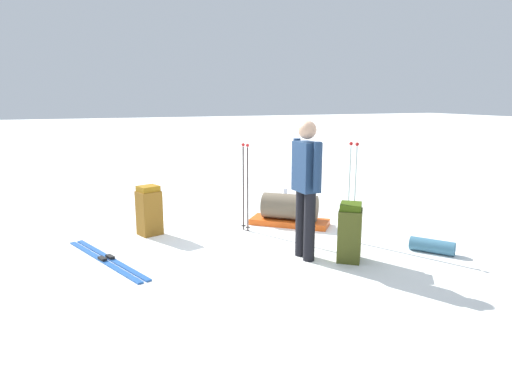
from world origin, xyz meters
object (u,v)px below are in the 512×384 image
gear_sled (290,211)px  sleeping_mat_rolled (432,246)px  ski_pair_near (106,259)px  backpack_bright (350,233)px  skier_standing (306,183)px  ski_poles_planted_far (352,187)px  backpack_large_dark (149,211)px  thermos_bottle (285,195)px  ski_poles_planted_near (245,183)px

gear_sled → sleeping_mat_rolled: gear_sled is taller
ski_pair_near → backpack_bright: backpack_bright is taller
skier_standing → backpack_bright: bearing=58.2°
ski_poles_planted_far → sleeping_mat_rolled: size_ratio=2.51×
backpack_large_dark → gear_sled: bearing=82.0°
sleeping_mat_rolled → thermos_bottle: bearing=-171.6°
skier_standing → backpack_large_dark: skier_standing is taller
sleeping_mat_rolled → backpack_large_dark: bearing=-124.0°
ski_poles_planted_near → ski_poles_planted_far: (1.04, 1.16, 0.04)m
skier_standing → thermos_bottle: (-2.89, 1.12, -0.82)m
skier_standing → gear_sled: size_ratio=1.40×
ski_pair_near → gear_sled: size_ratio=1.51×
thermos_bottle → ski_pair_near: bearing=-59.1°
ski_poles_planted_near → thermos_bottle: 2.12m
backpack_large_dark → backpack_bright: (2.01, 2.09, -0.00)m
backpack_bright → gear_sled: (-1.71, 0.03, -0.13)m
gear_sled → sleeping_mat_rolled: size_ratio=2.21×
backpack_bright → ski_poles_planted_far: ski_poles_planted_far is taller
skier_standing → thermos_bottle: bearing=158.8°
backpack_large_dark → ski_poles_planted_near: ski_poles_planted_near is taller
backpack_large_dark → ski_poles_planted_far: size_ratio=0.52×
backpack_large_dark → ski_poles_planted_near: (0.33, 1.37, 0.37)m
ski_pair_near → ski_poles_planted_far: 3.33m
ski_poles_planted_near → ski_poles_planted_far: ski_poles_planted_far is taller
gear_sled → sleeping_mat_rolled: bearing=30.7°
backpack_bright → sleeping_mat_rolled: size_ratio=1.31×
backpack_large_dark → backpack_bright: backpack_large_dark is taller
skier_standing → thermos_bottle: skier_standing is taller
ski_poles_planted_near → ski_pair_near: bearing=-74.7°
ski_pair_near → thermos_bottle: bearing=120.9°
skier_standing → ski_poles_planted_near: bearing=-169.6°
ski_pair_near → sleeping_mat_rolled: sleeping_mat_rolled is taller
skier_standing → ski_pair_near: (-0.83, -2.31, -0.94)m
ski_poles_planted_far → sleeping_mat_rolled: bearing=41.3°
sleeping_mat_rolled → thermos_bottle: thermos_bottle is taller
backpack_large_dark → sleeping_mat_rolled: (2.18, 3.24, -0.27)m
gear_sled → sleeping_mat_rolled: 2.19m
ski_pair_near → thermos_bottle: size_ratio=7.06×
ski_poles_planted_far → gear_sled: ski_poles_planted_far is taller
skier_standing → ski_poles_planted_far: 0.99m
ski_poles_planted_near → sleeping_mat_rolled: bearing=45.3°
gear_sled → backpack_bright: bearing=-1.1°
ski_pair_near → thermos_bottle: 4.00m
ski_pair_near → sleeping_mat_rolled: 4.12m
backpack_large_dark → gear_sled: size_ratio=0.60×
skier_standing → ski_poles_planted_far: skier_standing is taller
skier_standing → gear_sled: bearing=160.8°
ski_poles_planted_near → backpack_large_dark: bearing=-103.6°
skier_standing → backpack_bright: skier_standing is taller
ski_poles_planted_near → thermos_bottle: size_ratio=5.05×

